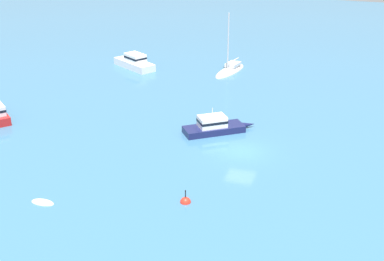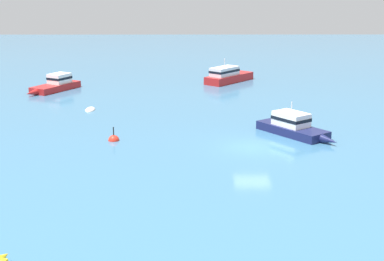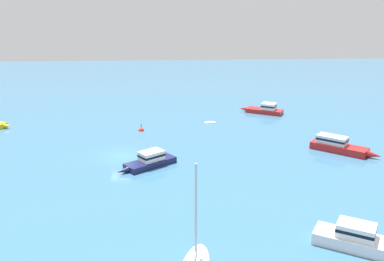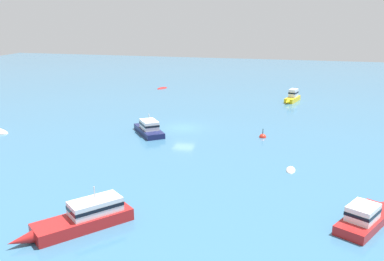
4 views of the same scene
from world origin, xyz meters
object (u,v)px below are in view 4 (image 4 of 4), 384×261
powerboat (365,217)px  powerboat_1 (84,217)px  cabin_cruiser (149,128)px  channel_buoy (263,137)px  skiff (291,170)px  rib (162,88)px  cabin_cruiser_1 (292,97)px

powerboat → powerboat_1: (4.80, -18.20, 0.12)m
cabin_cruiser → channel_buoy: 13.30m
channel_buoy → skiff: bearing=18.7°
rib → powerboat_1: size_ratio=0.40×
powerboat → skiff: 10.50m
powerboat → skiff: (-9.18, -5.05, -0.62)m
cabin_cruiser_1 → channel_buoy: size_ratio=3.73×
cabin_cruiser → rib: (-28.97, -7.66, -0.65)m
skiff → channel_buoy: bearing=19.4°
rib → channel_buoy: 34.40m
cabin_cruiser → skiff: size_ratio=3.54×
skiff → cabin_cruiser_1: bearing=1.5°
powerboat → powerboat_1: bearing=134.0°
powerboat → channel_buoy: bearing=53.0°
cabin_cruiser → channel_buoy: (-1.61, 13.19, -0.64)m
channel_buoy → powerboat: bearing=23.8°
cabin_cruiser_1 → skiff: bearing=17.8°
rib → channel_buoy: (27.36, 20.84, 0.01)m
rib → channel_buoy: channel_buoy is taller
channel_buoy → powerboat_1: bearing=-22.4°
cabin_cruiser_1 → channel_buoy: cabin_cruiser_1 is taller
rib → cabin_cruiser_1: size_ratio=0.54×
powerboat → powerboat_1: size_ratio=0.95×
powerboat → channel_buoy: 20.81m
powerboat → powerboat_1: 18.83m
cabin_cruiser → powerboat: cabin_cruiser is taller
skiff → cabin_cruiser_1: 31.00m
rib → powerboat: powerboat is taller
skiff → channel_buoy: (-9.86, -3.34, 0.01)m
cabin_cruiser → rib: 29.97m
powerboat_1 → channel_buoy: size_ratio=5.09×
powerboat → channel_buoy: (-19.04, -8.39, -0.61)m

